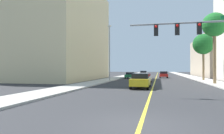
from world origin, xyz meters
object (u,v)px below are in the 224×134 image
Objects in this scene: car_white at (144,78)px; car_silver at (144,73)px; traffic_signal_mast at (209,36)px; car_green at (131,75)px; palm_far at (203,44)px; car_yellow at (141,81)px; palm_mid at (214,26)px; street_lamp at (110,50)px; car_red at (164,75)px.

car_silver is at bearing 95.45° from car_white.
car_green is (-9.18, 27.03, -3.63)m from traffic_signal_mast.
car_yellow is (-9.01, -15.28, -5.25)m from palm_far.
palm_mid is 20.14m from car_green.
traffic_signal_mast is 2.13× the size of car_green.
street_lamp is 1.99× the size of car_yellow.
car_red reaches higher than car_green.
car_silver is at bearing -94.54° from car_green.
palm_mid reaches higher than traffic_signal_mast.
street_lamp is 13.69m from car_yellow.
car_silver is (3.75, 24.83, -4.31)m from street_lamp.
traffic_signal_mast reaches higher than car_white.
car_yellow reaches higher than car_white.
car_silver is 1.02× the size of car_green.
traffic_signal_mast is 13.66m from palm_mid.
palm_mid is 32.10m from car_silver.
street_lamp is 10.79m from car_green.
car_silver reaches higher than car_white.
car_green is at bearing -96.77° from car_silver.
street_lamp is at bearing 78.61° from car_green.
palm_far reaches higher than car_red.
car_yellow is (2.29, -36.36, 0.04)m from car_silver.
traffic_signal_mast is at bearing -47.51° from car_yellow.
car_silver is 0.93× the size of car_yellow.
car_silver is (-11.02, 29.39, -6.71)m from palm_mid.
street_lamp is at bearing 118.08° from car_yellow.
street_lamp is at bearing -165.98° from palm_far.
palm_far is 13.49m from car_red.
car_red is (-6.17, 10.77, -5.30)m from palm_far.
traffic_signal_mast is 28.78m from car_green.
car_green is (-1.57, -15.20, -0.05)m from car_silver.
traffic_signal_mast is 32.23m from car_red.
car_green is (-12.87, 5.87, -5.34)m from palm_far.
palm_far is (3.69, 21.16, 1.71)m from traffic_signal_mast.
palm_far is 1.87× the size of car_green.
palm_mid reaches higher than car_green.
traffic_signal_mast is 15.18m from car_white.
street_lamp is at bearing 162.86° from palm_mid.
palm_mid is at bearing -91.92° from palm_far.
car_yellow is at bearing -141.40° from palm_mid.
car_white is at bearing -86.67° from car_silver.
palm_mid is 13.01m from car_yellow.
car_green is (2.18, 9.63, -4.36)m from street_lamp.
palm_mid reaches higher than car_white.
palm_far is 13.00m from car_white.
street_lamp is 8.17m from car_white.
car_red is (5.13, -10.31, -0.02)m from car_silver.
car_yellow is at bearing -96.82° from car_red.
traffic_signal_mast is 43.07m from car_silver.
car_white is (-5.51, 13.68, -3.61)m from traffic_signal_mast.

